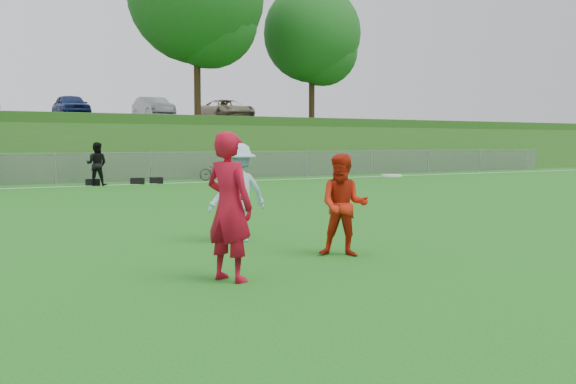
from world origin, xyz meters
TOP-DOWN VIEW (x-y plane):
  - ground at (0.00, 0.00)m, footprint 120.00×120.00m
  - sideline_far at (0.00, 18.00)m, footprint 60.00×0.10m
  - fence at (0.00, 20.00)m, footprint 58.00×0.06m
  - berm at (0.00, 31.00)m, footprint 120.00×18.00m
  - parking_lot at (0.00, 33.00)m, footprint 120.00×12.00m
  - tree_green_near at (8.16, 24.42)m, footprint 7.14×7.14m
  - tree_green_far at (16.16, 25.92)m, footprint 5.88×5.88m
  - gear_bags at (1.10, 18.10)m, footprint 7.33×0.56m
  - player_red_left at (-1.46, -0.34)m, footprint 0.68×0.79m
  - player_red_center at (0.72, 0.38)m, footprint 0.94×0.91m
  - player_blue at (-0.06, 2.40)m, footprint 1.14×0.72m
  - frisbee at (1.28, -0.04)m, footprint 0.30×0.30m
  - bicycle at (6.70, 19.00)m, footprint 1.65×0.62m

SIDE VIEW (x-z plane):
  - ground at x=0.00m, z-range 0.00..0.00m
  - sideline_far at x=0.00m, z-range 0.00..0.01m
  - gear_bags at x=1.10m, z-range 0.00..0.26m
  - bicycle at x=6.70m, z-range 0.00..0.86m
  - fence at x=0.00m, z-range 0.00..1.30m
  - player_red_center at x=0.72m, z-range 0.00..1.52m
  - player_blue at x=-0.06m, z-range 0.00..1.68m
  - player_red_left at x=-1.46m, z-range 0.00..1.82m
  - frisbee at x=1.28m, z-range 1.19..1.22m
  - berm at x=0.00m, z-range 0.00..3.00m
  - parking_lot at x=0.00m, z-range 3.00..3.10m
  - tree_green_far at x=16.16m, z-range 3.87..12.06m
  - tree_green_near at x=8.16m, z-range 4.06..14.00m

